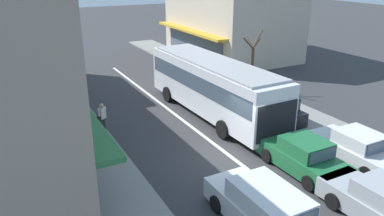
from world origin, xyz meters
The scene contains 16 objects.
ground_plane centered at (0.00, 0.00, 0.00)m, with size 140.00×140.00×0.00m, color #353538.
lane_centre_line centered at (0.00, 4.00, 0.00)m, with size 0.20×28.00×0.01m, color silver.
sidewalk_left centered at (-6.80, 6.00, 0.07)m, with size 5.20×44.00×0.14m, color gray.
kerb_right centered at (6.20, 6.00, 0.06)m, with size 2.80×44.00×0.12m, color gray.
building_right_far centered at (11.48, 17.54, 4.57)m, with size 8.98×12.40×9.15m.
city_bus centered at (1.90, 4.78, 1.88)m, with size 2.93×10.91×3.23m.
sedan_adjacent_lane_lead centered at (1.90, -6.28, 0.66)m, with size 1.97×4.24×1.47m.
wagon_behind_bus_near centered at (-1.83, -4.66, 0.75)m, with size 1.96×4.51×1.58m.
sedan_adjacent_lane_trail centered at (1.97, -2.48, 0.66)m, with size 1.91×4.21×1.47m.
parked_sedan_kerb_front centered at (4.53, -3.04, 0.66)m, with size 1.93×4.22×1.47m.
parked_hatchback_kerb_second centered at (4.41, 2.33, 0.71)m, with size 1.85×3.72×1.54m.
parked_hatchback_kerb_third centered at (4.47, 7.71, 0.71)m, with size 1.88×3.73×1.54m.
parked_wagon_kerb_rear centered at (4.52, 13.64, 0.75)m, with size 2.05×4.55×1.58m.
traffic_light_downstreet centered at (-3.88, 17.43, 2.85)m, with size 0.33×0.24×4.20m.
street_tree_right centered at (6.33, 7.10, 1.92)m, with size 1.61×1.45×4.22m.
pedestrian_with_handbag_near centered at (-4.50, 4.83, 1.07)m, with size 0.59×0.52×1.63m.
Camera 1 is at (-8.66, -12.56, 8.11)m, focal length 35.00 mm.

